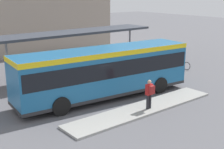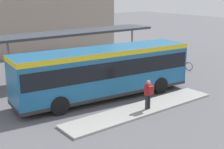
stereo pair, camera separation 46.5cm
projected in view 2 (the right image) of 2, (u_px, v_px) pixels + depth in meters
ground_plane at (105, 97)px, 20.06m from camera, size 120.00×120.00×0.00m
curb_island at (142, 109)px, 17.95m from camera, size 10.18×1.80×0.12m
city_bus at (105, 69)px, 19.58m from camera, size 11.78×3.70×3.18m
pedestrian_waiting at (149, 93)px, 17.51m from camera, size 0.42×0.44×1.70m
bicycle_green at (184, 65)px, 27.04m from camera, size 0.48×1.64×0.72m
bicycle_orange at (175, 64)px, 27.51m from camera, size 0.48×1.68×0.73m
bicycle_yellow at (168, 63)px, 28.21m from camera, size 0.48×1.54×0.67m
station_shelter at (78, 33)px, 24.30m from camera, size 13.22×2.66×3.60m
potted_planter_near_shelter at (77, 79)px, 21.95m from camera, size 0.82×0.82×1.23m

